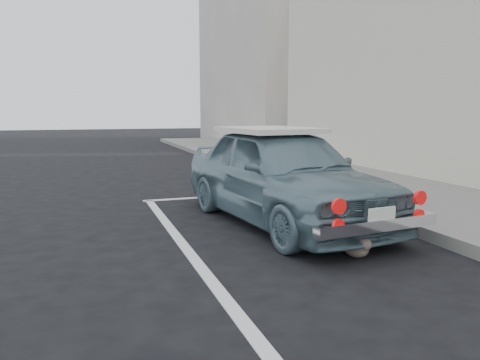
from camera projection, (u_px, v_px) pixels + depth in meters
name	position (u px, v px, depth m)	size (l,w,h in m)	color
building_far	(261.00, 58.00, 22.24)	(3.50, 10.00, 8.00)	#ACA49C
pline_front	(228.00, 196.00, 8.32)	(3.00, 0.12, 0.01)	silver
pline_side	(199.00, 265.00, 4.59)	(0.12, 7.00, 0.01)	silver
retro_coupe	(282.00, 174.00, 6.26)	(1.98, 4.00, 1.31)	slate
cat	(357.00, 246.00, 4.81)	(0.24, 0.50, 0.27)	brown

